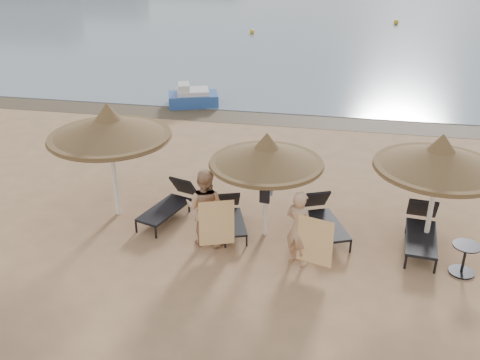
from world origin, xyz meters
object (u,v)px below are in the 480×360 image
object	(u,v)px
palapa_center	(267,155)
palapa_right	(440,158)
lounger_near_left	(231,216)
lounger_far_right	(421,229)
pedal_boat	(193,97)
lounger_far_left	(170,203)
side_table	(464,260)
person_left	(204,202)
lounger_near_right	(324,218)
person_right	(299,223)
palapa_left	(109,127)

from	to	relation	value
palapa_center	palapa_right	distance (m)	3.60
palapa_right	lounger_near_left	size ratio (longest dim) A/B	1.62
lounger_far_right	pedal_boat	size ratio (longest dim) A/B	0.93
lounger_far_left	lounger_near_left	xyz separation A→B (m)	(1.57, -0.24, -0.06)
side_table	person_left	bearing A→B (deg)	178.66
lounger_far_left	palapa_right	bearing A→B (deg)	15.09
lounger_near_right	person_right	distance (m)	1.62
person_left	person_right	size ratio (longest dim) A/B	1.06
palapa_center	person_left	size ratio (longest dim) A/B	1.21
lounger_far_right	person_right	bearing A→B (deg)	-148.83
palapa_right	person_left	size ratio (longest dim) A/B	1.29
lounger_far_right	side_table	distance (m)	1.22
person_right	pedal_boat	size ratio (longest dim) A/B	0.91
lounger_near_left	pedal_boat	world-z (taller)	pedal_boat
palapa_left	lounger_far_right	bearing A→B (deg)	-0.45
lounger_near_left	lounger_near_right	world-z (taller)	lounger_near_right
lounger_far_left	lounger_near_left	distance (m)	1.59
palapa_right	lounger_near_right	world-z (taller)	palapa_right
lounger_far_left	person_right	distance (m)	3.59
pedal_boat	lounger_far_right	bearing A→B (deg)	-67.08
side_table	pedal_boat	world-z (taller)	pedal_boat
lounger_near_right	person_left	size ratio (longest dim) A/B	0.91
lounger_far_right	palapa_left	bearing A→B (deg)	-174.75
palapa_left	lounger_near_left	bearing A→B (deg)	-2.53
lounger_far_left	lounger_far_right	distance (m)	5.88
palapa_right	lounger_near_right	size ratio (longest dim) A/B	1.43
lounger_near_left	lounger_near_right	distance (m)	2.16
lounger_near_left	lounger_far_right	bearing A→B (deg)	-17.74
palapa_left	palapa_center	world-z (taller)	palapa_left
lounger_far_left	lounger_near_left	world-z (taller)	lounger_far_left
palapa_left	lounger_far_right	distance (m)	7.44
palapa_center	palapa_right	size ratio (longest dim) A/B	0.94
palapa_right	person_left	distance (m)	5.03
lounger_far_right	person_left	world-z (taller)	person_left
lounger_near_right	palapa_center	bearing A→B (deg)	173.38
side_table	pedal_boat	distance (m)	12.98
palapa_center	pedal_boat	distance (m)	10.18
lounger_near_left	person_right	world-z (taller)	person_right
palapa_right	palapa_left	bearing A→B (deg)	179.29
palapa_left	lounger_near_left	xyz separation A→B (m)	(2.90, -0.13, -1.96)
palapa_right	pedal_boat	bearing A→B (deg)	131.32
person_left	side_table	bearing A→B (deg)	-176.68
lounger_far_left	lounger_near_right	world-z (taller)	lounger_far_left
lounger_far_right	lounger_far_left	bearing A→B (deg)	-175.94
person_left	person_right	xyz separation A→B (m)	(2.11, -0.42, -0.06)
lounger_far_left	person_right	world-z (taller)	person_right
palapa_right	lounger_near_right	bearing A→B (deg)	174.91
lounger_near_left	palapa_center	bearing A→B (deg)	-28.62
palapa_left	palapa_center	size ratio (longest dim) A/B	1.14
lounger_near_left	palapa_left	bearing A→B (deg)	158.77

